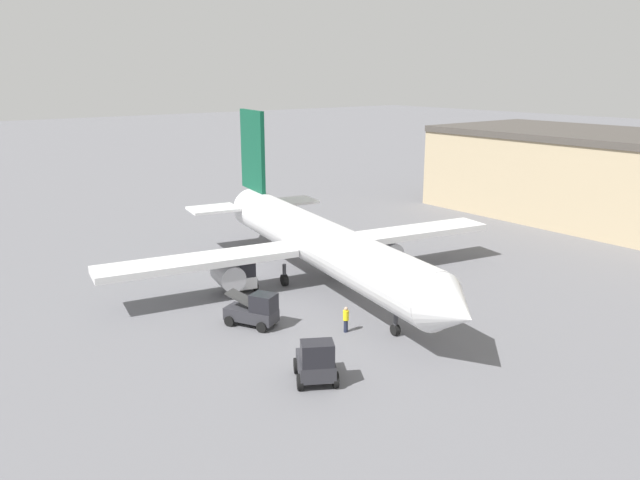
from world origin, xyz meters
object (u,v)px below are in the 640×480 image
Objects in this scene: airplane at (314,239)px; belt_loader_truck at (255,310)px; ground_crew_worker at (346,319)px; pushback_tug at (316,362)px; baggage_tug at (242,275)px.

airplane is 9.61m from belt_loader_truck.
ground_crew_worker is 6.78m from pushback_tug.
baggage_tug is at bearing -33.05° from ground_crew_worker.
airplane is 9.63× the size of belt_loader_truck.
pushback_tug is (8.36, -1.40, 0.07)m from belt_loader_truck.
baggage_tug is 0.93× the size of belt_loader_truck.
baggage_tug is 7.30m from belt_loader_truck.
baggage_tug is 15.65m from pushback_tug.
ground_crew_worker is 10.99m from baggage_tug.
baggage_tug is 1.00× the size of pushback_tug.
ground_crew_worker is 0.46× the size of belt_loader_truck.
ground_crew_worker is at bearing 157.12° from pushback_tug.
belt_loader_truck is 8.48m from pushback_tug.
ground_crew_worker is at bearing -14.79° from airplane.
airplane is at bearing -63.44° from ground_crew_worker.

